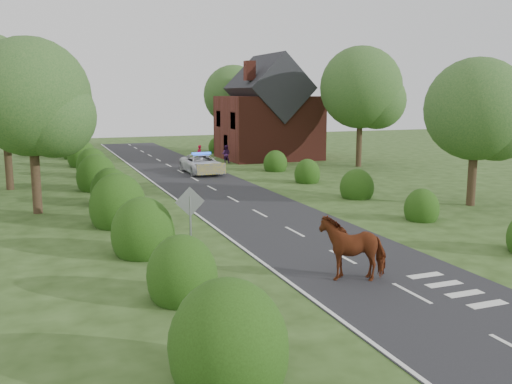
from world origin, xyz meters
name	(u,v)px	position (x,y,z in m)	size (l,w,h in m)	color
ground	(342,257)	(0.00, 0.00, 0.00)	(120.00, 120.00, 0.00)	#294116
road	(217,191)	(0.00, 15.00, 0.01)	(6.00, 70.00, 0.02)	black
road_markings	(200,198)	(-1.60, 12.93, 0.03)	(4.96, 70.00, 0.01)	white
hedgerow_left	(112,195)	(-6.51, 11.69, 0.75)	(2.75, 50.41, 3.00)	#224111
hedgerow_right	(346,185)	(6.60, 11.21, 0.55)	(2.10, 45.78, 2.10)	#224111
tree_left_a	(36,102)	(-9.75, 11.86, 5.34)	(5.74, 5.60, 8.38)	#332316
tree_left_b	(9,105)	(-11.25, 19.86, 5.04)	(5.74, 5.60, 8.07)	#332316
tree_left_d	(28,95)	(-10.23, 39.85, 5.64)	(6.15, 6.00, 8.89)	#332316
tree_right_a	(482,113)	(11.23, 5.87, 4.74)	(5.33, 5.20, 7.56)	#332316
tree_right_b	(365,91)	(14.29, 21.84, 5.94)	(6.56, 6.40, 9.40)	#332316
tree_right_c	(236,97)	(9.27, 37.85, 5.34)	(6.15, 6.00, 8.58)	#332316
road_sign	(190,211)	(-5.00, 2.00, 1.65)	(1.06, 0.08, 2.53)	gray
house	(268,116)	(9.49, 30.00, 3.79)	(8.00, 7.40, 9.17)	maroon
cow	(353,252)	(-0.82, -2.03, 0.83)	(1.23, 2.34, 1.66)	#572E0E
police_van	(202,164)	(1.25, 22.66, 0.69)	(2.30, 5.03, 1.53)	silver
pedestrian_red	(199,155)	(2.63, 28.19, 0.78)	(0.57, 0.37, 1.55)	red
pedestrian_purple	(226,154)	(4.81, 27.79, 0.77)	(0.74, 0.58, 1.53)	#451D57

